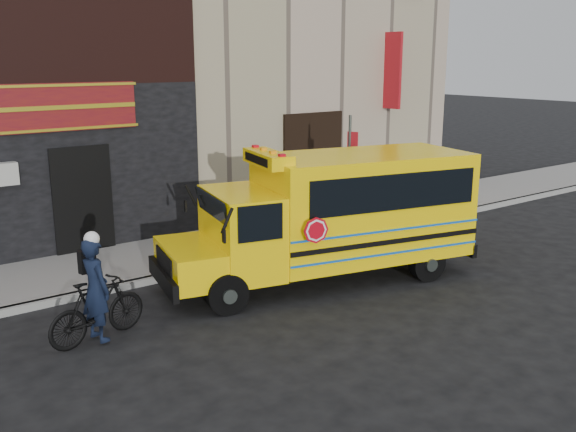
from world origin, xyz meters
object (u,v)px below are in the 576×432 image
Objects in this scene: school_bus at (336,212)px; cyclist at (96,292)px; sign_pole at (350,174)px; bicycle at (97,310)px.

cyclist is (-5.40, -0.06, -0.60)m from school_bus.
sign_pole is 7.89m from cyclist.
school_bus is 5.45m from bicycle.
school_bus is at bearing -101.87° from bicycle.
school_bus is 2.96m from sign_pole.
cyclist is at bearing 145.10° from bicycle.
school_bus reaches higher than cyclist.
bicycle is (-5.37, 0.01, -0.95)m from school_bus.
school_bus is at bearing -137.43° from sign_pole.
sign_pole is (2.17, 1.99, 0.33)m from school_bus.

